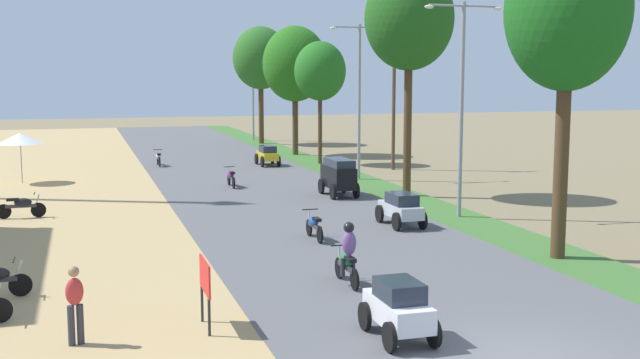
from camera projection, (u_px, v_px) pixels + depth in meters
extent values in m
cylinder|color=black|center=(21.00, 285.00, 19.15)|extent=(0.56, 0.06, 0.56)
cylinder|color=#A5A8AD|center=(17.00, 274.00, 19.09)|extent=(0.26, 0.05, 0.68)
cylinder|color=black|center=(14.00, 260.00, 19.03)|extent=(0.04, 0.54, 0.04)
cylinder|color=black|center=(39.00, 210.00, 29.78)|extent=(0.56, 0.06, 0.56)
cylinder|color=black|center=(4.00, 212.00, 29.42)|extent=(0.56, 0.06, 0.56)
cube|color=#333338|center=(21.00, 206.00, 29.58)|extent=(1.12, 0.12, 0.12)
ellipsoid|color=black|center=(23.00, 202.00, 29.58)|extent=(0.64, 0.28, 0.32)
cube|color=black|center=(13.00, 200.00, 29.46)|extent=(0.44, 0.20, 0.10)
cylinder|color=#A5A8AD|center=(36.00, 203.00, 29.73)|extent=(0.26, 0.05, 0.68)
cylinder|color=black|center=(34.00, 193.00, 29.66)|extent=(0.04, 0.54, 0.04)
cylinder|color=#262628|center=(209.00, 317.00, 16.21)|extent=(0.06, 0.06, 0.80)
cylinder|color=#262628|center=(202.00, 304.00, 17.16)|extent=(0.06, 0.06, 0.80)
cube|color=red|center=(205.00, 276.00, 16.58)|extent=(0.04, 1.30, 0.70)
cylinder|color=#99999E|center=(21.00, 162.00, 39.04)|extent=(0.05, 0.05, 2.10)
cone|color=white|center=(20.00, 138.00, 38.88)|extent=(2.20, 2.20, 0.55)
cylinder|color=#33333D|center=(71.00, 326.00, 15.64)|extent=(0.14, 0.14, 0.82)
cylinder|color=#33333D|center=(80.00, 324.00, 15.73)|extent=(0.14, 0.14, 0.82)
ellipsoid|color=#BF3333|center=(74.00, 292.00, 15.59)|extent=(0.41, 0.33, 0.56)
sphere|color=#9E7556|center=(74.00, 271.00, 15.54)|extent=(0.22, 0.22, 0.22)
cylinder|color=#4C351E|center=(561.00, 158.00, 22.85)|extent=(0.42, 0.42, 5.94)
ellipsoid|color=#195C1A|center=(567.00, 10.00, 22.28)|extent=(3.57, 3.57, 4.59)
cylinder|color=#4C351E|center=(408.00, 122.00, 34.73)|extent=(0.35, 0.35, 6.58)
ellipsoid|color=#1E5519|center=(409.00, 18.00, 34.13)|extent=(3.92, 3.92, 4.53)
cylinder|color=#4C351E|center=(320.00, 126.00, 47.57)|extent=(0.25, 0.25, 4.63)
ellipsoid|color=#21651C|center=(320.00, 71.00, 47.13)|extent=(3.12, 3.12, 3.57)
cylinder|color=#4C351E|center=(295.00, 120.00, 52.89)|extent=(0.39, 0.39, 4.72)
ellipsoid|color=#236317|center=(295.00, 64.00, 52.39)|extent=(4.35, 4.35, 5.05)
cylinder|color=#4C351E|center=(261.00, 109.00, 61.44)|extent=(0.40, 0.40, 5.35)
ellipsoid|color=#286020|center=(261.00, 58.00, 60.91)|extent=(4.34, 4.34, 4.87)
cylinder|color=gray|center=(461.00, 111.00, 29.40)|extent=(0.16, 0.16, 8.06)
cylinder|color=gray|center=(447.00, 5.00, 28.68)|extent=(1.40, 0.08, 0.08)
ellipsoid|color=silver|center=(429.00, 7.00, 28.49)|extent=(0.36, 0.20, 0.14)
cylinder|color=gray|center=(481.00, 6.00, 29.08)|extent=(1.40, 0.08, 0.08)
ellipsoid|color=silver|center=(498.00, 9.00, 29.29)|extent=(0.36, 0.20, 0.14)
cylinder|color=gray|center=(359.00, 103.00, 40.16)|extent=(0.16, 0.16, 7.93)
cylinder|color=gray|center=(347.00, 27.00, 39.45)|extent=(1.40, 0.08, 0.08)
ellipsoid|color=silver|center=(333.00, 28.00, 39.26)|extent=(0.36, 0.20, 0.14)
cylinder|color=gray|center=(373.00, 27.00, 39.85)|extent=(1.40, 0.08, 0.08)
ellipsoid|color=silver|center=(385.00, 29.00, 40.06)|extent=(0.36, 0.20, 0.14)
cylinder|color=gray|center=(253.00, 94.00, 64.80)|extent=(0.16, 0.16, 7.60)
cylinder|color=gray|center=(244.00, 49.00, 64.11)|extent=(1.40, 0.08, 0.08)
ellipsoid|color=silver|center=(236.00, 50.00, 63.92)|extent=(0.36, 0.20, 0.14)
cylinder|color=gray|center=(261.00, 49.00, 64.51)|extent=(1.40, 0.08, 0.08)
ellipsoid|color=silver|center=(269.00, 50.00, 64.73)|extent=(0.36, 0.20, 0.14)
cylinder|color=brown|center=(394.00, 86.00, 44.63)|extent=(0.20, 0.20, 9.58)
cube|color=#473323|center=(395.00, 10.00, 44.06)|extent=(1.80, 0.10, 0.10)
cube|color=silver|center=(398.00, 311.00, 15.98)|extent=(0.84, 1.95, 0.50)
cube|color=#232B38|center=(399.00, 290.00, 15.88)|extent=(0.77, 1.10, 0.40)
cylinder|color=black|center=(365.00, 316.00, 16.55)|extent=(0.10, 0.60, 0.60)
cylinder|color=black|center=(406.00, 312.00, 16.82)|extent=(0.10, 0.60, 0.60)
cylinder|color=black|center=(389.00, 337.00, 15.22)|extent=(0.10, 0.60, 0.60)
cylinder|color=black|center=(434.00, 333.00, 15.49)|extent=(0.10, 0.60, 0.60)
cube|color=#B7BCC1|center=(401.00, 210.00, 27.97)|extent=(0.88, 2.25, 0.44)
cube|color=#232B38|center=(402.00, 199.00, 27.82)|extent=(0.81, 1.30, 0.40)
cylinder|color=black|center=(423.00, 220.00, 27.38)|extent=(0.11, 0.64, 0.64)
cylinder|color=black|center=(396.00, 222.00, 27.09)|extent=(0.11, 0.64, 0.64)
cylinder|color=black|center=(404.00, 212.00, 28.91)|extent=(0.11, 0.64, 0.64)
cylinder|color=black|center=(379.00, 214.00, 28.63)|extent=(0.11, 0.64, 0.64)
cube|color=black|center=(338.00, 177.00, 34.82)|extent=(0.95, 2.40, 0.95)
cube|color=#232B38|center=(339.00, 163.00, 34.64)|extent=(0.87, 2.00, 0.35)
cylinder|color=black|center=(356.00, 191.00, 34.22)|extent=(0.12, 0.68, 0.68)
cylinder|color=black|center=(333.00, 192.00, 33.91)|extent=(0.12, 0.68, 0.68)
cylinder|color=black|center=(344.00, 185.00, 35.86)|extent=(0.12, 0.68, 0.68)
cylinder|color=black|center=(321.00, 186.00, 35.55)|extent=(0.12, 0.68, 0.68)
cube|color=gold|center=(267.00, 156.00, 46.62)|extent=(0.88, 2.25, 0.44)
cube|color=#232B38|center=(268.00, 149.00, 46.47)|extent=(0.81, 1.30, 0.40)
cylinder|color=black|center=(279.00, 161.00, 46.03)|extent=(0.11, 0.64, 0.64)
cylinder|color=black|center=(262.00, 162.00, 45.74)|extent=(0.11, 0.64, 0.64)
cylinder|color=black|center=(272.00, 158.00, 47.56)|extent=(0.11, 0.64, 0.64)
cylinder|color=black|center=(256.00, 159.00, 47.28)|extent=(0.11, 0.64, 0.64)
cylinder|color=black|center=(339.00, 268.00, 20.76)|extent=(0.06, 0.56, 0.56)
cylinder|color=black|center=(355.00, 280.00, 19.59)|extent=(0.06, 0.56, 0.56)
cube|color=#333338|center=(347.00, 267.00, 20.15)|extent=(0.12, 1.12, 0.12)
ellipsoid|color=#14722D|center=(346.00, 261.00, 20.21)|extent=(0.28, 0.64, 0.32)
cube|color=black|center=(350.00, 259.00, 19.85)|extent=(0.20, 0.44, 0.10)
cylinder|color=#A5A8AD|center=(340.00, 258.00, 20.67)|extent=(0.05, 0.26, 0.68)
cylinder|color=black|center=(341.00, 245.00, 20.56)|extent=(0.54, 0.04, 0.04)
ellipsoid|color=#724C8C|center=(349.00, 243.00, 19.87)|extent=(0.36, 0.28, 0.64)
sphere|color=black|center=(349.00, 227.00, 19.86)|extent=(0.28, 0.28, 0.28)
cylinder|color=#2D2D38|center=(343.00, 267.00, 20.01)|extent=(0.12, 0.12, 0.48)
cylinder|color=#2D2D38|center=(353.00, 266.00, 20.09)|extent=(0.12, 0.12, 0.48)
cylinder|color=black|center=(309.00, 228.00, 26.23)|extent=(0.06, 0.56, 0.56)
cylinder|color=black|center=(320.00, 235.00, 25.06)|extent=(0.06, 0.56, 0.56)
cube|color=#333338|center=(314.00, 226.00, 25.62)|extent=(0.12, 1.12, 0.12)
ellipsoid|color=#1E4CA5|center=(314.00, 221.00, 25.68)|extent=(0.28, 0.64, 0.32)
cube|color=black|center=(317.00, 219.00, 25.32)|extent=(0.20, 0.44, 0.10)
cylinder|color=#A5A8AD|center=(310.00, 220.00, 26.14)|extent=(0.05, 0.26, 0.68)
cylinder|color=black|center=(310.00, 209.00, 26.03)|extent=(0.54, 0.04, 0.04)
cylinder|color=black|center=(229.00, 179.00, 38.28)|extent=(0.06, 0.56, 0.56)
cylinder|color=black|center=(234.00, 183.00, 37.11)|extent=(0.06, 0.56, 0.56)
cube|color=#333338|center=(231.00, 177.00, 37.67)|extent=(0.12, 1.12, 0.12)
ellipsoid|color=#8C1E8C|center=(231.00, 174.00, 37.73)|extent=(0.28, 0.64, 0.32)
cube|color=black|center=(232.00, 173.00, 37.37)|extent=(0.20, 0.44, 0.10)
cylinder|color=#A5A8AD|center=(229.00, 174.00, 38.19)|extent=(0.05, 0.26, 0.68)
cylinder|color=black|center=(229.00, 167.00, 38.08)|extent=(0.54, 0.04, 0.04)
cylinder|color=black|center=(158.00, 160.00, 46.97)|extent=(0.06, 0.56, 0.56)
cylinder|color=black|center=(160.00, 162.00, 45.79)|extent=(0.06, 0.56, 0.56)
cube|color=#333338|center=(159.00, 158.00, 46.36)|extent=(0.12, 1.12, 0.12)
ellipsoid|color=silver|center=(158.00, 156.00, 46.41)|extent=(0.28, 0.64, 0.32)
cube|color=black|center=(159.00, 154.00, 46.06)|extent=(0.20, 0.44, 0.10)
cylinder|color=#A5A8AD|center=(158.00, 156.00, 46.87)|extent=(0.05, 0.26, 0.68)
cylinder|color=black|center=(158.00, 150.00, 46.77)|extent=(0.54, 0.04, 0.04)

